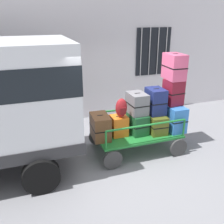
{
  "coord_description": "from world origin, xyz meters",
  "views": [
    {
      "loc": [
        -1.93,
        -5.1,
        3.16
      ],
      "look_at": [
        -0.14,
        -0.03,
        1.08
      ],
      "focal_mm": 41.05,
      "sensor_mm": 36.0,
      "label": 1
    }
  ],
  "objects_px": {
    "luggage_cart": "(136,135)",
    "suitcase_right_bottom": "(169,115)",
    "suitcase_left_bottom": "(100,127)",
    "suitcase_right_top": "(174,67)",
    "backpack": "(121,108)",
    "suitcase_center_middle": "(137,103)",
    "suitcase_midright_bottom": "(153,121)",
    "suitcase_midleft_bottom": "(119,126)",
    "suitcase_right_middle": "(173,92)",
    "suitcase_center_bottom": "(137,124)",
    "suitcase_midright_middle": "(155,101)"
  },
  "relations": [
    {
      "from": "suitcase_left_bottom",
      "to": "suitcase_right_middle",
      "type": "distance_m",
      "value": 1.93
    },
    {
      "from": "suitcase_center_bottom",
      "to": "backpack",
      "type": "height_order",
      "value": "backpack"
    },
    {
      "from": "suitcase_right_bottom",
      "to": "luggage_cart",
      "type": "bearing_deg",
      "value": -177.51
    },
    {
      "from": "suitcase_midleft_bottom",
      "to": "backpack",
      "type": "bearing_deg",
      "value": -64.24
    },
    {
      "from": "suitcase_center_middle",
      "to": "suitcase_midright_bottom",
      "type": "xyz_separation_m",
      "value": [
        0.46,
        0.01,
        -0.51
      ]
    },
    {
      "from": "suitcase_center_middle",
      "to": "suitcase_right_top",
      "type": "distance_m",
      "value": 1.21
    },
    {
      "from": "suitcase_left_bottom",
      "to": "suitcase_right_bottom",
      "type": "height_order",
      "value": "suitcase_right_bottom"
    },
    {
      "from": "luggage_cart",
      "to": "suitcase_right_bottom",
      "type": "relative_size",
      "value": 1.98
    },
    {
      "from": "suitcase_right_bottom",
      "to": "suitcase_right_middle",
      "type": "height_order",
      "value": "suitcase_right_middle"
    },
    {
      "from": "suitcase_left_bottom",
      "to": "suitcase_center_middle",
      "type": "relative_size",
      "value": 1.17
    },
    {
      "from": "suitcase_right_top",
      "to": "backpack",
      "type": "xyz_separation_m",
      "value": [
        -1.33,
        -0.07,
        -0.83
      ]
    },
    {
      "from": "suitcase_center_bottom",
      "to": "suitcase_center_middle",
      "type": "relative_size",
      "value": 1.03
    },
    {
      "from": "suitcase_center_middle",
      "to": "backpack",
      "type": "xyz_separation_m",
      "value": [
        -0.42,
        -0.08,
        -0.03
      ]
    },
    {
      "from": "suitcase_midright_bottom",
      "to": "suitcase_right_middle",
      "type": "height_order",
      "value": "suitcase_right_middle"
    },
    {
      "from": "suitcase_left_bottom",
      "to": "backpack",
      "type": "distance_m",
      "value": 0.64
    },
    {
      "from": "suitcase_right_middle",
      "to": "suitcase_right_top",
      "type": "height_order",
      "value": "suitcase_right_top"
    },
    {
      "from": "luggage_cart",
      "to": "suitcase_right_bottom",
      "type": "xyz_separation_m",
      "value": [
        0.91,
        0.04,
        0.4
      ]
    },
    {
      "from": "suitcase_midleft_bottom",
      "to": "suitcase_midright_bottom",
      "type": "bearing_deg",
      "value": 0.87
    },
    {
      "from": "suitcase_midleft_bottom",
      "to": "suitcase_right_bottom",
      "type": "bearing_deg",
      "value": 1.06
    },
    {
      "from": "suitcase_midleft_bottom",
      "to": "suitcase_right_top",
      "type": "xyz_separation_m",
      "value": [
        1.37,
        0.0,
        1.29
      ]
    },
    {
      "from": "suitcase_midright_middle",
      "to": "suitcase_right_bottom",
      "type": "distance_m",
      "value": 0.63
    },
    {
      "from": "luggage_cart",
      "to": "suitcase_midright_bottom",
      "type": "distance_m",
      "value": 0.55
    },
    {
      "from": "suitcase_midright_middle",
      "to": "backpack",
      "type": "height_order",
      "value": "suitcase_midright_middle"
    },
    {
      "from": "luggage_cart",
      "to": "backpack",
      "type": "xyz_separation_m",
      "value": [
        -0.42,
        -0.05,
        0.78
      ]
    },
    {
      "from": "suitcase_center_bottom",
      "to": "suitcase_midright_middle",
      "type": "xyz_separation_m",
      "value": [
        0.46,
        0.01,
        0.51
      ]
    },
    {
      "from": "luggage_cart",
      "to": "suitcase_center_bottom",
      "type": "xyz_separation_m",
      "value": [
        0.0,
        -0.03,
        0.33
      ]
    },
    {
      "from": "luggage_cart",
      "to": "suitcase_right_bottom",
      "type": "height_order",
      "value": "suitcase_right_bottom"
    },
    {
      "from": "suitcase_midleft_bottom",
      "to": "luggage_cart",
      "type": "bearing_deg",
      "value": -1.81
    },
    {
      "from": "suitcase_midright_bottom",
      "to": "suitcase_left_bottom",
      "type": "bearing_deg",
      "value": -178.68
    },
    {
      "from": "suitcase_midright_bottom",
      "to": "suitcase_right_bottom",
      "type": "distance_m",
      "value": 0.46
    },
    {
      "from": "suitcase_right_top",
      "to": "luggage_cart",
      "type": "bearing_deg",
      "value": -178.96
    },
    {
      "from": "suitcase_center_middle",
      "to": "suitcase_right_middle",
      "type": "bearing_deg",
      "value": -3.57
    },
    {
      "from": "suitcase_midleft_bottom",
      "to": "suitcase_center_middle",
      "type": "height_order",
      "value": "suitcase_center_middle"
    },
    {
      "from": "suitcase_center_bottom",
      "to": "suitcase_midright_bottom",
      "type": "distance_m",
      "value": 0.46
    },
    {
      "from": "suitcase_midright_middle",
      "to": "suitcase_center_middle",
      "type": "bearing_deg",
      "value": 174.79
    },
    {
      "from": "suitcase_midleft_bottom",
      "to": "suitcase_center_bottom",
      "type": "bearing_deg",
      "value": -5.6
    },
    {
      "from": "suitcase_center_middle",
      "to": "suitcase_midright_bottom",
      "type": "relative_size",
      "value": 0.58
    },
    {
      "from": "suitcase_center_bottom",
      "to": "suitcase_midright_bottom",
      "type": "relative_size",
      "value": 0.59
    },
    {
      "from": "luggage_cart",
      "to": "suitcase_right_bottom",
      "type": "bearing_deg",
      "value": 2.49
    },
    {
      "from": "suitcase_center_middle",
      "to": "suitcase_right_middle",
      "type": "xyz_separation_m",
      "value": [
        0.91,
        -0.06,
        0.2
      ]
    },
    {
      "from": "suitcase_midright_middle",
      "to": "suitcase_right_top",
      "type": "xyz_separation_m",
      "value": [
        0.46,
        0.04,
        0.78
      ]
    },
    {
      "from": "suitcase_left_bottom",
      "to": "suitcase_midright_bottom",
      "type": "height_order",
      "value": "suitcase_left_bottom"
    },
    {
      "from": "luggage_cart",
      "to": "suitcase_midleft_bottom",
      "type": "xyz_separation_m",
      "value": [
        -0.46,
        0.01,
        0.33
      ]
    },
    {
      "from": "suitcase_midright_bottom",
      "to": "backpack",
      "type": "xyz_separation_m",
      "value": [
        -0.88,
        -0.08,
        0.47
      ]
    },
    {
      "from": "suitcase_right_middle",
      "to": "suitcase_right_top",
      "type": "distance_m",
      "value": 0.6
    },
    {
      "from": "suitcase_midright_middle",
      "to": "backpack",
      "type": "distance_m",
      "value": 0.88
    },
    {
      "from": "luggage_cart",
      "to": "suitcase_midright_middle",
      "type": "relative_size",
      "value": 3.39
    },
    {
      "from": "suitcase_center_bottom",
      "to": "backpack",
      "type": "bearing_deg",
      "value": -176.7
    },
    {
      "from": "suitcase_center_bottom",
      "to": "luggage_cart",
      "type": "bearing_deg",
      "value": 90.0
    },
    {
      "from": "suitcase_midleft_bottom",
      "to": "suitcase_midright_bottom",
      "type": "xyz_separation_m",
      "value": [
        0.91,
        0.01,
        -0.02
      ]
    }
  ]
}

